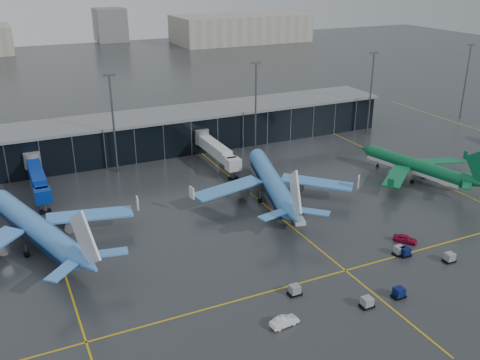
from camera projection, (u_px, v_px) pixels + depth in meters
name	position (u px, v px, depth m)	size (l,w,h in m)	color
ground	(256.00, 245.00, 102.85)	(600.00, 600.00, 0.00)	#282B2D
terminal_pier	(158.00, 132.00, 152.71)	(142.00, 17.00, 10.70)	black
jet_bridges	(37.00, 177.00, 123.26)	(94.00, 27.50, 7.20)	#595B60
flood_masts	(188.00, 112.00, 141.48)	(203.00, 0.50, 25.50)	#595B60
distant_hangars	(136.00, 32.00, 345.44)	(260.00, 71.00, 22.00)	#B2AD99
taxi_lines	(275.00, 213.00, 115.69)	(220.00, 120.00, 0.02)	gold
airliner_arkefly	(33.00, 214.00, 99.50)	(39.72, 45.23, 13.90)	#448AE2
airliner_klm_near	(272.00, 170.00, 120.89)	(39.05, 44.48, 13.67)	#4188D7
airliner_aer_lingus	(415.00, 157.00, 132.25)	(32.36, 36.86, 11.33)	#0B6136
baggage_carts	(388.00, 273.00, 92.05)	(32.93, 12.26, 1.70)	black
mobile_airstair	(299.00, 219.00, 111.37)	(3.03, 3.70, 3.45)	white
service_van_red	(405.00, 239.00, 103.56)	(1.80, 4.47, 1.52)	maroon
service_van_white	(284.00, 321.00, 79.68)	(1.60, 4.60, 1.52)	white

